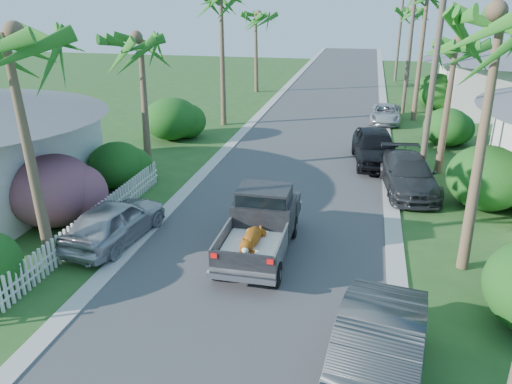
% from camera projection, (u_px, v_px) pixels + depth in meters
% --- Properties ---
extents(ground, '(120.00, 120.00, 0.00)m').
position_uv_depth(ground, '(212.00, 362.00, 11.46)').
color(ground, '#254E1D').
rests_on(ground, ground).
extents(road, '(8.00, 100.00, 0.02)m').
position_uv_depth(road, '(320.00, 119.00, 34.17)').
color(road, '#38383A').
rests_on(road, ground).
extents(curb_left, '(0.60, 100.00, 0.06)m').
position_uv_depth(curb_left, '(259.00, 115.00, 35.03)').
color(curb_left, '#A5A39E').
rests_on(curb_left, ground).
extents(curb_right, '(0.60, 100.00, 0.06)m').
position_uv_depth(curb_right, '(385.00, 122.00, 33.29)').
color(curb_right, '#A5A39E').
rests_on(curb_right, ground).
extents(pickup_truck, '(1.98, 5.12, 2.06)m').
position_uv_depth(pickup_truck, '(262.00, 220.00, 16.31)').
color(pickup_truck, black).
rests_on(pickup_truck, ground).
extents(parked_car_rn, '(2.45, 5.33, 1.69)m').
position_uv_depth(parked_car_rn, '(375.00, 362.00, 10.24)').
color(parked_car_rn, '#313436').
rests_on(parked_car_rn, ground).
extents(parked_car_rm, '(2.69, 5.31, 1.48)m').
position_uv_depth(parked_car_rm, '(408.00, 175.00, 21.29)').
color(parked_car_rm, '#28292C').
rests_on(parked_car_rm, ground).
extents(parked_car_rf, '(2.62, 5.26, 1.72)m').
position_uv_depth(parked_car_rf, '(375.00, 147.00, 24.74)').
color(parked_car_rf, black).
rests_on(parked_car_rf, ground).
extents(parked_car_rd, '(2.14, 4.24, 1.15)m').
position_uv_depth(parked_car_rd, '(386.00, 114.00, 32.98)').
color(parked_car_rd, '#B1B2B8').
rests_on(parked_car_rd, ground).
extents(parked_car_ln, '(2.27, 4.53, 1.48)m').
position_uv_depth(parked_car_ln, '(115.00, 221.00, 16.86)').
color(parked_car_ln, '#A5A6AC').
rests_on(parked_car_ln, ground).
extents(palm_l_a, '(4.40, 4.40, 8.20)m').
position_uv_depth(palm_l_a, '(8.00, 34.00, 12.90)').
color(palm_l_a, brown).
rests_on(palm_l_a, ground).
extents(palm_l_b, '(4.40, 4.40, 7.40)m').
position_uv_depth(palm_l_b, '(139.00, 38.00, 21.48)').
color(palm_l_b, brown).
rests_on(palm_l_b, ground).
extents(palm_l_d, '(4.40, 4.40, 7.70)m').
position_uv_depth(palm_l_d, '(256.00, 14.00, 41.29)').
color(palm_l_d, brown).
rests_on(palm_l_d, ground).
extents(palm_r_a, '(4.40, 4.40, 8.70)m').
position_uv_depth(palm_r_a, '(504.00, 14.00, 12.92)').
color(palm_r_a, brown).
rests_on(palm_r_a, ground).
extents(palm_r_b, '(4.40, 4.40, 7.20)m').
position_uv_depth(palm_r_b, '(456.00, 43.00, 21.57)').
color(palm_r_b, brown).
rests_on(palm_r_b, ground).
extents(palm_r_d, '(4.40, 4.40, 8.00)m').
position_uv_depth(palm_r_d, '(414.00, 9.00, 44.01)').
color(palm_r_d, brown).
rests_on(palm_r_d, ground).
extents(shrub_l_b, '(3.00, 3.30, 2.60)m').
position_uv_depth(shrub_l_b, '(53.00, 191.00, 18.01)').
color(shrub_l_b, '#BF1B77').
rests_on(shrub_l_b, ground).
extents(shrub_l_c, '(2.40, 2.64, 2.00)m').
position_uv_depth(shrub_l_c, '(117.00, 165.00, 21.67)').
color(shrub_l_c, '#1A4413').
rests_on(shrub_l_c, ground).
extents(shrub_l_d, '(3.20, 3.52, 2.40)m').
position_uv_depth(shrub_l_d, '(171.00, 119.00, 28.98)').
color(shrub_l_d, '#1A4413').
rests_on(shrub_l_d, ground).
extents(shrub_r_b, '(3.00, 3.30, 2.50)m').
position_uv_depth(shrub_r_b, '(486.00, 178.00, 19.42)').
color(shrub_r_b, '#1A4413').
rests_on(shrub_r_b, ground).
extents(shrub_r_c, '(2.60, 2.86, 2.10)m').
position_uv_depth(shrub_r_c, '(447.00, 127.00, 27.73)').
color(shrub_r_c, '#1A4413').
rests_on(shrub_r_c, ground).
extents(shrub_r_d, '(3.20, 3.52, 2.60)m').
position_uv_depth(shrub_r_d, '(437.00, 92.00, 36.62)').
color(shrub_r_d, '#1A4413').
rests_on(shrub_r_d, ground).
extents(picket_fence, '(0.10, 11.00, 1.00)m').
position_uv_depth(picket_fence, '(94.00, 221.00, 17.48)').
color(picket_fence, white).
rests_on(picket_fence, ground).
extents(house_right_far, '(9.00, 8.00, 4.60)m').
position_uv_depth(house_right_far, '(512.00, 83.00, 35.31)').
color(house_right_far, silver).
rests_on(house_right_far, ground).
extents(utility_pole_b, '(1.60, 0.26, 9.00)m').
position_uv_depth(utility_pole_b, '(433.00, 81.00, 20.46)').
color(utility_pole_b, brown).
rests_on(utility_pole_b, ground).
extents(utility_pole_c, '(1.60, 0.26, 9.00)m').
position_uv_depth(utility_pole_c, '(410.00, 47.00, 34.08)').
color(utility_pole_c, brown).
rests_on(utility_pole_c, ground).
extents(utility_pole_d, '(1.60, 0.26, 9.00)m').
position_uv_depth(utility_pole_d, '(400.00, 32.00, 47.70)').
color(utility_pole_d, brown).
rests_on(utility_pole_d, ground).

